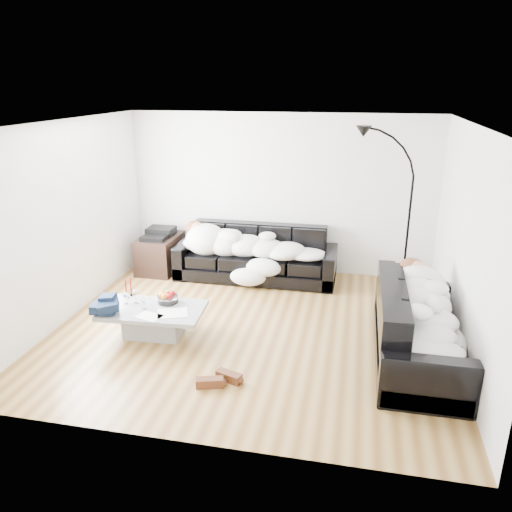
% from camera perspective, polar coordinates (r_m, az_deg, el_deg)
% --- Properties ---
extents(ground, '(5.00, 5.00, 0.00)m').
position_cam_1_polar(ground, '(6.59, -0.54, -8.26)').
color(ground, brown).
rests_on(ground, ground).
extents(wall_back, '(5.00, 0.02, 2.60)m').
position_cam_1_polar(wall_back, '(8.24, 2.80, 7.05)').
color(wall_back, silver).
rests_on(wall_back, ground).
extents(wall_left, '(0.02, 4.50, 2.60)m').
position_cam_1_polar(wall_left, '(7.05, -20.89, 3.66)').
color(wall_left, silver).
rests_on(wall_left, ground).
extents(wall_right, '(0.02, 4.50, 2.60)m').
position_cam_1_polar(wall_right, '(6.09, 23.05, 1.03)').
color(wall_right, silver).
rests_on(wall_right, ground).
extents(ceiling, '(5.00, 5.00, 0.00)m').
position_cam_1_polar(ceiling, '(5.86, -0.62, 14.90)').
color(ceiling, white).
rests_on(ceiling, ground).
extents(sofa_back, '(2.57, 0.89, 0.84)m').
position_cam_1_polar(sofa_back, '(8.05, -0.02, 0.26)').
color(sofa_back, black).
rests_on(sofa_back, ground).
extents(sofa_right, '(0.93, 2.16, 0.87)m').
position_cam_1_polar(sofa_right, '(6.02, 18.16, -7.48)').
color(sofa_right, black).
rests_on(sofa_right, ground).
extents(sleeper_back, '(2.17, 0.75, 0.43)m').
position_cam_1_polar(sleeper_back, '(7.93, -0.09, 1.63)').
color(sleeper_back, white).
rests_on(sleeper_back, sofa_back).
extents(sleeper_right, '(0.78, 1.85, 0.45)m').
position_cam_1_polar(sleeper_right, '(5.93, 18.37, -5.67)').
color(sleeper_right, white).
rests_on(sleeper_right, sofa_right).
extents(teal_cushion, '(0.42, 0.38, 0.20)m').
position_cam_1_polar(teal_cushion, '(6.51, 17.35, -2.60)').
color(teal_cushion, '#0D6059').
rests_on(teal_cushion, sofa_right).
extents(coffee_table, '(1.31, 0.81, 0.37)m').
position_cam_1_polar(coffee_table, '(6.48, -11.61, -7.36)').
color(coffee_table, '#939699').
rests_on(coffee_table, ground).
extents(fruit_bowl, '(0.27, 0.27, 0.16)m').
position_cam_1_polar(fruit_bowl, '(6.49, -10.05, -4.60)').
color(fruit_bowl, white).
rests_on(fruit_bowl, coffee_table).
extents(wine_glass_a, '(0.09, 0.09, 0.19)m').
position_cam_1_polar(wine_glass_a, '(6.55, -13.62, -4.51)').
color(wine_glass_a, white).
rests_on(wine_glass_a, coffee_table).
extents(wine_glass_b, '(0.07, 0.07, 0.16)m').
position_cam_1_polar(wine_glass_b, '(6.57, -14.63, -4.68)').
color(wine_glass_b, white).
rests_on(wine_glass_b, coffee_table).
extents(wine_glass_c, '(0.08, 0.08, 0.15)m').
position_cam_1_polar(wine_glass_c, '(6.37, -12.66, -5.32)').
color(wine_glass_c, white).
rests_on(wine_glass_c, coffee_table).
extents(candle_left, '(0.05, 0.05, 0.25)m').
position_cam_1_polar(candle_left, '(6.74, -14.64, -3.61)').
color(candle_left, maroon).
rests_on(candle_left, coffee_table).
extents(candle_right, '(0.06, 0.06, 0.25)m').
position_cam_1_polar(candle_right, '(6.78, -14.11, -3.43)').
color(candle_right, maroon).
rests_on(candle_right, coffee_table).
extents(newspaper_a, '(0.44, 0.39, 0.01)m').
position_cam_1_polar(newspaper_a, '(6.22, -9.52, -6.42)').
color(newspaper_a, silver).
rests_on(newspaper_a, coffee_table).
extents(newspaper_b, '(0.34, 0.28, 0.01)m').
position_cam_1_polar(newspaper_b, '(6.19, -12.07, -6.73)').
color(newspaper_b, silver).
rests_on(newspaper_b, coffee_table).
extents(navy_jacket, '(0.41, 0.39, 0.16)m').
position_cam_1_polar(navy_jacket, '(6.36, -16.80, -4.91)').
color(navy_jacket, black).
rests_on(navy_jacket, coffee_table).
extents(shoes, '(0.51, 0.39, 0.11)m').
position_cam_1_polar(shoes, '(5.48, -4.27, -13.87)').
color(shoes, '#472311').
rests_on(shoes, ground).
extents(av_cabinet, '(0.62, 0.88, 0.60)m').
position_cam_1_polar(av_cabinet, '(8.59, -10.89, 0.30)').
color(av_cabinet, black).
rests_on(av_cabinet, ground).
extents(stereo, '(0.44, 0.35, 0.13)m').
position_cam_1_polar(stereo, '(8.48, -11.04, 2.63)').
color(stereo, black).
rests_on(stereo, av_cabinet).
extents(floor_lamp, '(0.85, 0.59, 2.16)m').
position_cam_1_polar(floor_lamp, '(7.72, 17.04, 3.69)').
color(floor_lamp, black).
rests_on(floor_lamp, ground).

